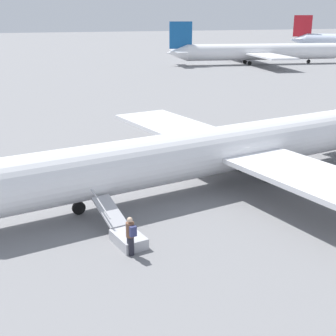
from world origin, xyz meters
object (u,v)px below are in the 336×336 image
airplane_main (234,147)px  airplane_far_center (259,52)px  boarding_stairs (124,233)px  passenger (131,234)px

airplane_main → airplane_far_center: size_ratio=0.84×
airplane_far_center → boarding_stairs: airplane_far_center is taller
airplane_main → boarding_stairs: (8.72, 5.08, -1.80)m
airplane_main → airplane_far_center: (-44.19, -62.48, 0.45)m
airplane_far_center → boarding_stairs: size_ratio=9.93×
airplane_far_center → passenger: bearing=-114.5°
airplane_main → passenger: (8.89, 6.45, -1.18)m
airplane_main → airplane_far_center: bearing=-132.6°
boarding_stairs → passenger: size_ratio=2.36×
passenger → airplane_far_center: bearing=-44.9°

